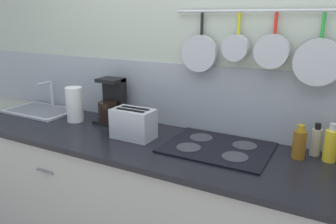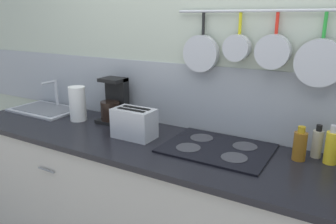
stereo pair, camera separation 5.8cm
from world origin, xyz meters
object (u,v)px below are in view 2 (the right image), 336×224
bottle_dish_soap (317,143)px  bottle_cooking_wine (300,145)px  paper_towel_roll (78,104)px  coffee_maker (114,104)px  toaster (134,123)px  bottle_olive_oil (332,147)px

bottle_dish_soap → bottle_cooking_wine: bearing=-131.1°
paper_towel_roll → bottle_cooking_wine: bearing=3.1°
paper_towel_roll → coffee_maker: coffee_maker is taller
bottle_cooking_wine → paper_towel_roll: bearing=-176.9°
paper_towel_roll → toaster: size_ratio=0.90×
paper_towel_roll → coffee_maker: 0.27m
bottle_dish_soap → toaster: bearing=-166.2°
bottle_cooking_wine → bottle_olive_oil: 0.15m
toaster → bottle_cooking_wine: 0.95m
coffee_maker → bottle_cooking_wine: 1.25m
paper_towel_roll → coffee_maker: bearing=24.4°
coffee_maker → paper_towel_roll: bearing=-155.6°
toaster → bottle_cooking_wine: bearing=10.0°
coffee_maker → bottle_cooking_wine: size_ratio=1.71×
bottle_olive_oil → bottle_cooking_wine: bearing=-166.0°
coffee_maker → bottle_olive_oil: bearing=0.3°
paper_towel_roll → toaster: (0.56, -0.08, -0.03)m
toaster → bottle_dish_soap: size_ratio=1.53×
paper_towel_roll → bottle_olive_oil: bearing=4.1°
bottle_cooking_wine → bottle_dish_soap: size_ratio=1.02×
coffee_maker → bottle_olive_oil: size_ratio=1.55×
bottle_cooking_wine → bottle_dish_soap: bearing=48.9°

